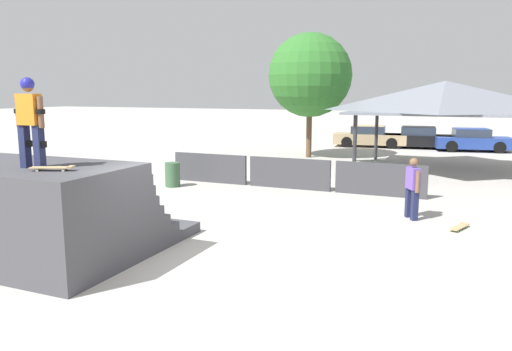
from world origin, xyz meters
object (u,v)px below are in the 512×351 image
(bystander_walking, at_px, (413,185))
(parked_car_black, at_px, (420,138))
(parked_car_blue, at_px, (472,140))
(skateboard_on_deck, at_px, (53,168))
(parked_car_tan, at_px, (369,137))
(tree_beside_pavilion, at_px, (310,75))
(skater_on_deck, at_px, (30,117))
(skateboard_on_ground, at_px, (460,227))
(trash_bin, at_px, (173,175))

(bystander_walking, relative_size, parked_car_black, 0.38)
(parked_car_blue, bearing_deg, bystander_walking, -105.87)
(skateboard_on_deck, distance_m, parked_car_tan, 23.86)
(parked_car_black, height_order, parked_car_blue, same)
(bystander_walking, height_order, parked_car_black, bystander_walking)
(parked_car_tan, height_order, parked_car_black, same)
(tree_beside_pavilion, relative_size, parked_car_black, 1.44)
(skater_on_deck, height_order, parked_car_tan, skater_on_deck)
(bystander_walking, distance_m, skateboard_on_ground, 1.58)
(parked_car_black, bearing_deg, bystander_walking, -90.92)
(skater_on_deck, distance_m, trash_bin, 8.63)
(trash_bin, distance_m, parked_car_blue, 18.42)
(trash_bin, xyz_separation_m, parked_car_black, (6.82, 16.08, 0.18))
(skateboard_on_ground, height_order, parked_car_tan, parked_car_tan)
(skateboard_on_ground, xyz_separation_m, trash_bin, (-9.42, 1.97, 0.37))
(skater_on_deck, relative_size, bystander_walking, 1.02)
(trash_bin, height_order, parked_car_blue, parked_car_blue)
(tree_beside_pavilion, height_order, parked_car_tan, tree_beside_pavilion)
(skateboard_on_deck, xyz_separation_m, parked_car_tan, (1.24, 23.79, -1.37))
(parked_car_tan, bearing_deg, parked_car_blue, -7.14)
(bystander_walking, distance_m, parked_car_tan, 17.62)
(bystander_walking, height_order, parked_car_tan, bystander_walking)
(skateboard_on_ground, height_order, trash_bin, trash_bin)
(skateboard_on_deck, height_order, skateboard_on_ground, skateboard_on_deck)
(parked_car_tan, relative_size, parked_car_black, 1.03)
(trash_bin, bearing_deg, skater_on_deck, -74.95)
(tree_beside_pavilion, xyz_separation_m, parked_car_blue, (7.65, 6.15, -3.50))
(trash_bin, bearing_deg, skateboard_on_deck, -71.38)
(skateboard_on_ground, xyz_separation_m, parked_car_black, (-2.59, 18.05, 0.54))
(skateboard_on_deck, relative_size, bystander_walking, 0.48)
(trash_bin, relative_size, parked_car_tan, 0.19)
(skateboard_on_deck, height_order, bystander_walking, skateboard_on_deck)
(skateboard_on_deck, height_order, trash_bin, skateboard_on_deck)
(parked_car_black, distance_m, parked_car_blue, 2.89)
(trash_bin, relative_size, parked_car_black, 0.20)
(skater_on_deck, height_order, bystander_walking, skater_on_deck)
(skateboard_on_deck, bearing_deg, bystander_walking, 27.62)
(parked_car_black, bearing_deg, skateboard_on_ground, -87.29)
(parked_car_black, xyz_separation_m, parked_car_blue, (2.86, -0.41, -0.00))
(skateboard_on_ground, height_order, parked_car_blue, parked_car_blue)
(skateboard_on_ground, relative_size, tree_beside_pavilion, 0.13)
(skater_on_deck, bearing_deg, parked_car_tan, 85.34)
(parked_car_tan, height_order, parked_car_blue, same)
(parked_car_black, relative_size, parked_car_blue, 1.01)
(bystander_walking, relative_size, tree_beside_pavilion, 0.26)
(skateboard_on_deck, bearing_deg, parked_car_blue, 50.65)
(parked_car_blue, bearing_deg, tree_beside_pavilion, -152.14)
(skater_on_deck, xyz_separation_m, bystander_walking, (6.07, 6.60, -1.96))
(skateboard_on_deck, distance_m, bystander_walking, 8.72)
(skateboard_on_ground, bearing_deg, parked_car_black, 28.64)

